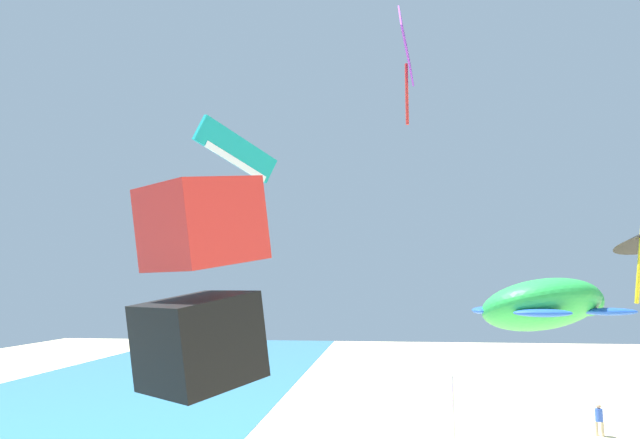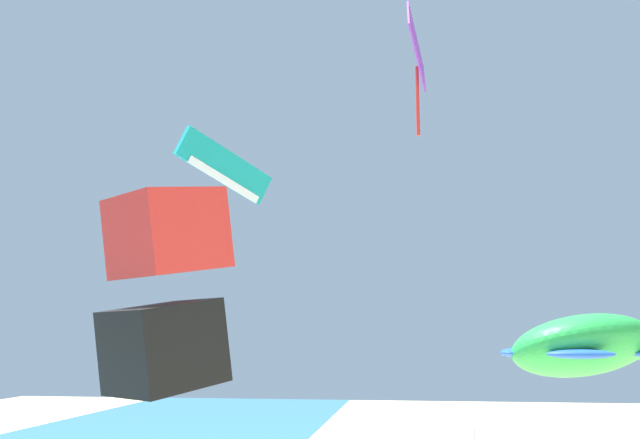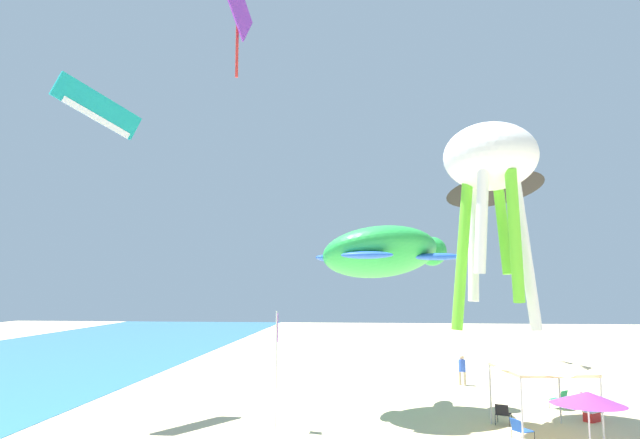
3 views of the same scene
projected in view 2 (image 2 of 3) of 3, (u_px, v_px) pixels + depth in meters
kite_parafoil_teal at (225, 167)px, 25.22m from camera, size 3.05×3.03×2.43m
kite_box_red at (165, 289)px, 6.78m from camera, size 1.38×1.35×2.07m
kite_diamond_purple at (416, 51)px, 21.86m from camera, size 3.19×0.54×4.58m
kite_turtle_green at (585, 346)px, 23.80m from camera, size 7.01×7.05×3.04m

